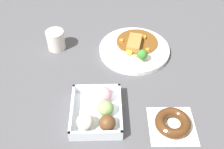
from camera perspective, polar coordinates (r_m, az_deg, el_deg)
name	(u,v)px	position (r m, az deg, el deg)	size (l,w,h in m)	color
ground_plane	(125,74)	(0.98, 2.75, 0.05)	(1.60, 1.60, 0.00)	#4C4C51
curry_plate	(135,49)	(1.07, 4.92, 5.58)	(0.28, 0.28, 0.07)	white
donut_box	(99,112)	(0.83, -2.93, -8.09)	(0.19, 0.16, 0.06)	silver
chocolate_ring_donut	(173,123)	(0.84, 12.96, -10.15)	(0.15, 0.15, 0.03)	white
coffee_mug	(56,40)	(1.09, -12.04, 7.31)	(0.07, 0.07, 0.08)	silver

